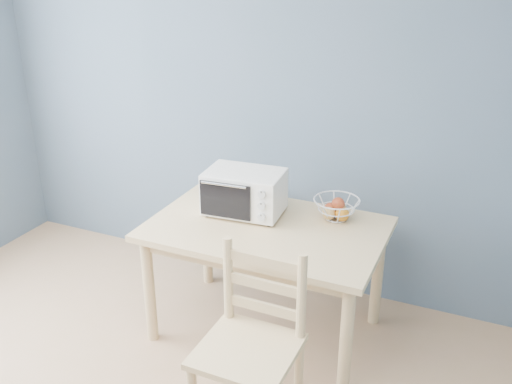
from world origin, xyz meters
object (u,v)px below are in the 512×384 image
at_px(dining_table, 266,241).
at_px(dining_chair, 251,349).
at_px(toaster_oven, 242,191).
at_px(fruit_basket, 336,209).

distance_m(dining_table, dining_chair, 0.83).
height_order(toaster_oven, fruit_basket, toaster_oven).
relative_size(toaster_oven, fruit_basket, 1.36).
xyz_separation_m(fruit_basket, dining_chair, (-0.10, -1.04, -0.34)).
distance_m(dining_table, toaster_oven, 0.35).
bearing_deg(fruit_basket, toaster_oven, -164.90).
relative_size(dining_table, toaster_oven, 2.81).
height_order(fruit_basket, dining_chair, dining_chair).
distance_m(toaster_oven, fruit_basket, 0.59).
bearing_deg(dining_table, toaster_oven, 152.75).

